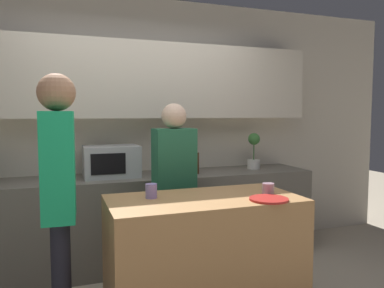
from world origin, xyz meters
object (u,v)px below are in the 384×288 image
person_center (59,187)px  bottle_1 (182,161)px  plate_on_island (269,199)px  cup_1 (151,191)px  potted_plant (254,151)px  bottle_0 (173,163)px  person_left (174,181)px  bottle_2 (195,163)px  microwave (111,161)px  cup_0 (268,189)px

person_center → bottle_1: bearing=139.4°
plate_on_island → cup_1: (-0.72, 0.33, 0.04)m
potted_plant → plate_on_island: (-0.71, -1.49, -0.16)m
bottle_0 → person_center: person_center is taller
potted_plant → person_left: (-1.12, -0.67, -0.15)m
bottle_2 → cup_1: bottle_2 is taller
plate_on_island → bottle_2: bearing=90.8°
bottle_2 → microwave: bearing=172.9°
bottle_0 → cup_1: bearing=-113.2°
person_left → bottle_2: bearing=-127.9°
cup_0 → person_left: size_ratio=0.05×
microwave → potted_plant: potted_plant is taller
microwave → bottle_0: microwave is taller
plate_on_island → cup_0: 0.20m
cup_0 → person_left: (-0.51, 0.65, -0.03)m
plate_on_island → cup_0: bearing=60.3°
bottle_1 → cup_1: bottle_1 is taller
cup_1 → bottle_2: bearing=56.5°
potted_plant → bottle_0: 0.92m
cup_0 → cup_1: size_ratio=0.88×
bottle_1 → bottle_0: bearing=167.1°
cup_1 → person_left: size_ratio=0.06×
potted_plant → cup_1: (-1.43, -1.17, -0.12)m
microwave → plate_on_island: microwave is taller
microwave → person_left: bearing=-57.4°
bottle_1 → plate_on_island: bearing=-86.0°
bottle_2 → person_left: 0.70m
cup_1 → plate_on_island: bearing=-24.2°
bottle_2 → cup_0: (0.12, -1.22, -0.04)m
potted_plant → cup_0: 1.46m
potted_plant → person_left: size_ratio=0.25×
potted_plant → person_center: (-2.02, -1.21, -0.04)m
bottle_0 → bottle_2: size_ratio=0.80×
microwave → bottle_1: microwave is taller
potted_plant → person_center: bearing=-149.1°
microwave → potted_plant: bearing=0.1°
bottle_2 → plate_on_island: 1.39m
bottle_1 → plate_on_island: 1.54m
person_center → plate_on_island: bearing=81.3°
cup_1 → person_left: (0.31, 0.49, -0.04)m
bottle_1 → bottle_2: (0.09, -0.14, 0.00)m
plate_on_island → bottle_1: bearing=94.0°
bottle_0 → person_center: size_ratio=0.14×
person_left → plate_on_island: bearing=113.2°
microwave → cup_0: bearing=-54.5°
microwave → cup_1: (0.12, -1.17, -0.07)m
person_center → bottle_0: bearing=142.1°
microwave → cup_1: microwave is taller
microwave → bottle_0: (0.64, 0.06, -0.06)m
cup_1 → bottle_1: bearing=62.9°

